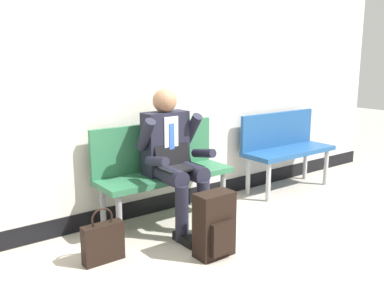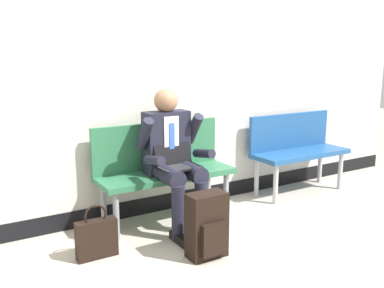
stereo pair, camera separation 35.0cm
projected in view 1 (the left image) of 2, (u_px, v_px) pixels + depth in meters
The scene contains 7 objects.
ground_plane at pixel (217, 228), 3.75m from camera, with size 18.00×18.00×0.00m, color #B2A899.
station_wall at pixel (169, 56), 4.01m from camera, with size 6.22×0.14×3.01m.
bench_with_person at pixel (161, 165), 3.82m from camera, with size 1.26×0.42×0.90m.
bench_empty at pixel (285, 144), 4.80m from camera, with size 1.14×0.42×0.87m.
person_seated at pixel (173, 156), 3.64m from camera, with size 0.57×0.70×1.22m.
backpack at pixel (215, 226), 3.18m from camera, with size 0.30×0.21×0.50m.
handbag at pixel (103, 242), 3.11m from camera, with size 0.31×0.09×0.42m.
Camera 1 is at (-2.28, -2.68, 1.50)m, focal length 39.66 mm.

